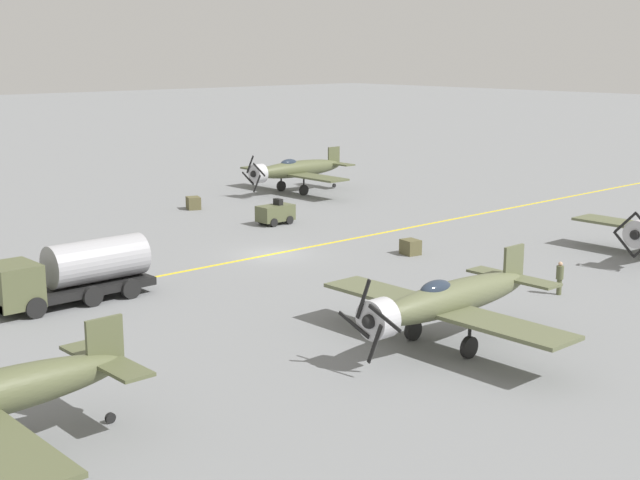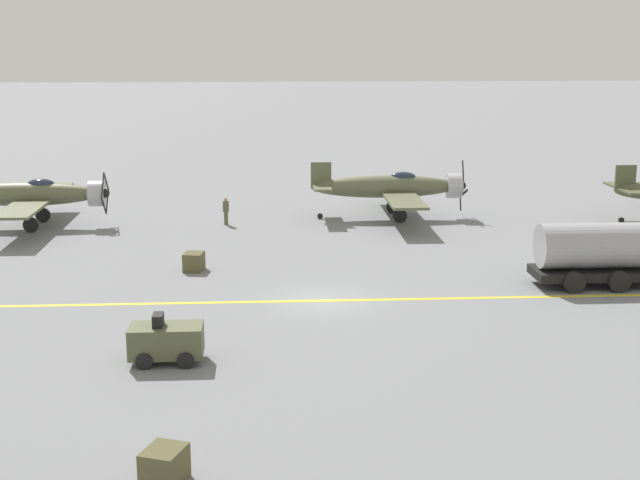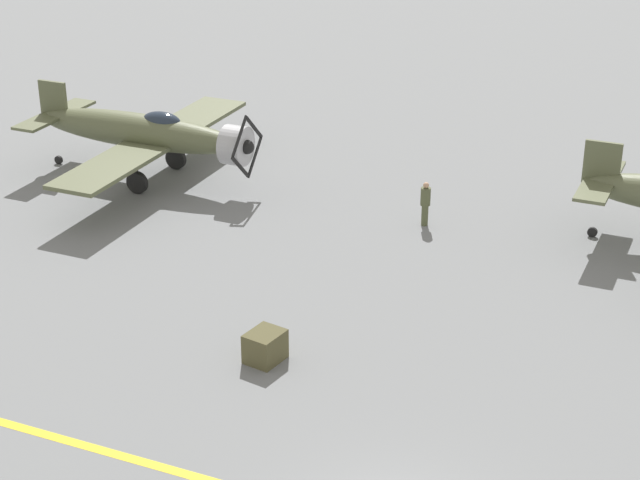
{
  "view_description": "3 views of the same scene",
  "coord_description": "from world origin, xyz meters",
  "px_view_note": "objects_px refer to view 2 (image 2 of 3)",
  "views": [
    {
      "loc": [
        -40.81,
        32.95,
        12.09
      ],
      "look_at": [
        -4.24,
        -0.02,
        1.55
      ],
      "focal_mm": 50.0,
      "sensor_mm": 36.0,
      "label": 1
    },
    {
      "loc": [
        37.57,
        -2.49,
        11.32
      ],
      "look_at": [
        -4.89,
        0.11,
        1.63
      ],
      "focal_mm": 50.0,
      "sensor_mm": 36.0,
      "label": 2
    },
    {
      "loc": [
        18.23,
        5.98,
        16.02
      ],
      "look_at": [
        -9.06,
        -5.9,
        2.42
      ],
      "focal_mm": 60.0,
      "sensor_mm": 36.0,
      "label": 3
    }
  ],
  "objects_px": {
    "airplane_near_left": "(29,195)",
    "fuel_tanker": "(620,254)",
    "supply_crate_mid_lane": "(194,262)",
    "tow_tractor": "(166,341)",
    "ground_crew_walking": "(226,210)",
    "supply_crate_by_tanker": "(164,466)",
    "airplane_mid_left": "(391,187)"
  },
  "relations": [
    {
      "from": "airplane_near_left",
      "to": "fuel_tanker",
      "type": "height_order",
      "value": "airplane_near_left"
    },
    {
      "from": "airplane_near_left",
      "to": "supply_crate_mid_lane",
      "type": "relative_size",
      "value": 11.02
    },
    {
      "from": "tow_tractor",
      "to": "ground_crew_walking",
      "type": "xyz_separation_m",
      "value": [
        -23.94,
        1.12,
        0.14
      ]
    },
    {
      "from": "supply_crate_by_tanker",
      "to": "supply_crate_mid_lane",
      "type": "bearing_deg",
      "value": -177.62
    },
    {
      "from": "airplane_near_left",
      "to": "supply_crate_mid_lane",
      "type": "distance_m",
      "value": 15.48
    },
    {
      "from": "airplane_mid_left",
      "to": "supply_crate_by_tanker",
      "type": "bearing_deg",
      "value": -11.98
    },
    {
      "from": "airplane_mid_left",
      "to": "airplane_near_left",
      "type": "relative_size",
      "value": 1.0
    },
    {
      "from": "airplane_mid_left",
      "to": "airplane_near_left",
      "type": "distance_m",
      "value": 22.39
    },
    {
      "from": "fuel_tanker",
      "to": "supply_crate_by_tanker",
      "type": "bearing_deg",
      "value": -46.96
    },
    {
      "from": "supply_crate_by_tanker",
      "to": "airplane_mid_left",
      "type": "bearing_deg",
      "value": 162.66
    },
    {
      "from": "airplane_near_left",
      "to": "supply_crate_mid_lane",
      "type": "height_order",
      "value": "airplane_near_left"
    },
    {
      "from": "fuel_tanker",
      "to": "supply_crate_mid_lane",
      "type": "bearing_deg",
      "value": -101.02
    },
    {
      "from": "airplane_mid_left",
      "to": "tow_tractor",
      "type": "distance_m",
      "value": 27.93
    },
    {
      "from": "airplane_mid_left",
      "to": "supply_crate_by_tanker",
      "type": "height_order",
      "value": "airplane_mid_left"
    },
    {
      "from": "fuel_tanker",
      "to": "tow_tractor",
      "type": "relative_size",
      "value": 3.08
    },
    {
      "from": "airplane_mid_left",
      "to": "airplane_near_left",
      "type": "height_order",
      "value": "airplane_mid_left"
    },
    {
      "from": "fuel_tanker",
      "to": "supply_crate_mid_lane",
      "type": "relative_size",
      "value": 7.35
    },
    {
      "from": "airplane_mid_left",
      "to": "supply_crate_mid_lane",
      "type": "relative_size",
      "value": 11.02
    },
    {
      "from": "tow_tractor",
      "to": "ground_crew_walking",
      "type": "distance_m",
      "value": 23.97
    },
    {
      "from": "fuel_tanker",
      "to": "supply_crate_by_tanker",
      "type": "distance_m",
      "value": 26.21
    },
    {
      "from": "supply_crate_by_tanker",
      "to": "supply_crate_mid_lane",
      "type": "height_order",
      "value": "supply_crate_by_tanker"
    },
    {
      "from": "airplane_near_left",
      "to": "tow_tractor",
      "type": "relative_size",
      "value": 4.62
    },
    {
      "from": "tow_tractor",
      "to": "supply_crate_by_tanker",
      "type": "height_order",
      "value": "tow_tractor"
    },
    {
      "from": "fuel_tanker",
      "to": "supply_crate_by_tanker",
      "type": "relative_size",
      "value": 6.95
    },
    {
      "from": "airplane_mid_left",
      "to": "fuel_tanker",
      "type": "bearing_deg",
      "value": 32.48
    },
    {
      "from": "ground_crew_walking",
      "to": "tow_tractor",
      "type": "bearing_deg",
      "value": -2.68
    },
    {
      "from": "airplane_mid_left",
      "to": "tow_tractor",
      "type": "bearing_deg",
      "value": -19.23
    },
    {
      "from": "supply_crate_mid_lane",
      "to": "tow_tractor",
      "type": "bearing_deg",
      "value": 0.04
    },
    {
      "from": "airplane_mid_left",
      "to": "airplane_near_left",
      "type": "xyz_separation_m",
      "value": [
        1.48,
        -22.34,
        0.0
      ]
    },
    {
      "from": "ground_crew_walking",
      "to": "supply_crate_mid_lane",
      "type": "relative_size",
      "value": 1.57
    },
    {
      "from": "fuel_tanker",
      "to": "supply_crate_mid_lane",
      "type": "height_order",
      "value": "fuel_tanker"
    },
    {
      "from": "supply_crate_by_tanker",
      "to": "ground_crew_walking",
      "type": "bearing_deg",
      "value": 179.6
    }
  ]
}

